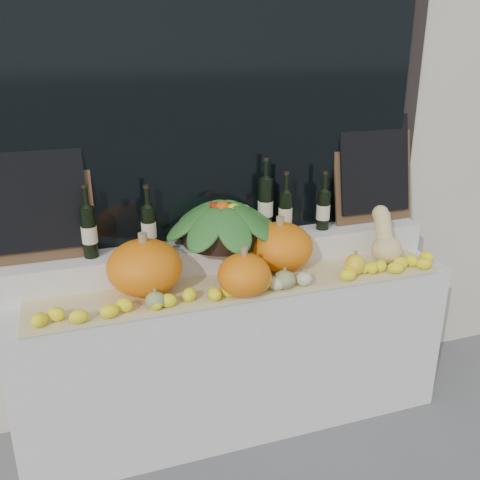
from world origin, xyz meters
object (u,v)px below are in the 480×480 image
(produce_bowl, at_px, (223,222))
(pumpkin_right, at_px, (280,246))
(pumpkin_left, at_px, (145,267))
(wine_bottle_tall, at_px, (265,206))
(butternut_squash, at_px, (385,241))

(produce_bowl, bearing_deg, pumpkin_right, -28.09)
(pumpkin_left, distance_m, produce_bowl, 0.51)
(pumpkin_right, distance_m, wine_bottle_tall, 0.25)
(butternut_squash, xyz_separation_m, wine_bottle_tall, (-0.59, 0.29, 0.18))
(pumpkin_right, height_order, produce_bowl, produce_bowl)
(butternut_squash, bearing_deg, produce_bowl, 164.29)
(wine_bottle_tall, bearing_deg, produce_bowl, -169.85)
(wine_bottle_tall, bearing_deg, pumpkin_right, -87.38)
(pumpkin_left, relative_size, butternut_squash, 1.20)
(pumpkin_right, bearing_deg, wine_bottle_tall, 92.62)
(produce_bowl, distance_m, wine_bottle_tall, 0.27)
(pumpkin_right, relative_size, wine_bottle_tall, 0.83)
(wine_bottle_tall, bearing_deg, pumpkin_left, -160.56)
(butternut_squash, height_order, wine_bottle_tall, wine_bottle_tall)
(pumpkin_left, distance_m, butternut_squash, 1.31)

